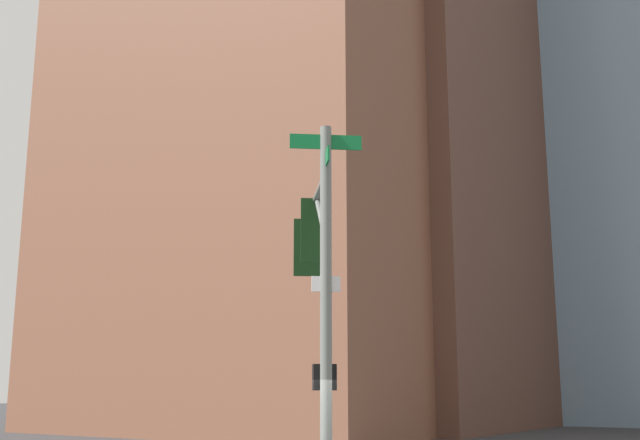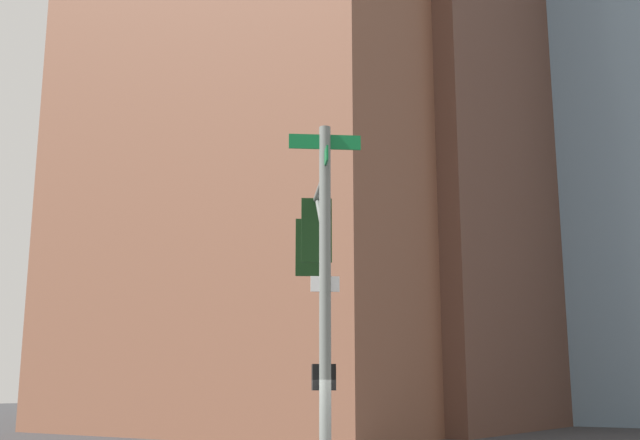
{
  "view_description": "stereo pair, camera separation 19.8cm",
  "coord_description": "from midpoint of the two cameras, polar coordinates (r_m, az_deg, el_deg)",
  "views": [
    {
      "loc": [
        -6.3,
        9.77,
        2.39
      ],
      "look_at": [
        1.01,
        -1.13,
        5.16
      ],
      "focal_mm": 44.42,
      "sensor_mm": 36.0,
      "label": 1
    },
    {
      "loc": [
        -6.46,
        9.66,
        2.39
      ],
      "look_at": [
        1.01,
        -1.13,
        5.16
      ],
      "focal_mm": 44.42,
      "sensor_mm": 36.0,
      "label": 2
    }
  ],
  "objects": [
    {
      "name": "building_brick_farside",
      "position": [
        69.55,
        13.68,
        3.59
      ],
      "size": [
        19.33,
        15.1,
        41.19
      ],
      "primitive_type": "cube",
      "color": "brown",
      "rests_on": "ground_plane"
    },
    {
      "name": "signal_pole_assembly",
      "position": [
        13.96,
        -0.7,
        -3.36
      ],
      "size": [
        3.48,
        4.01,
        6.51
      ],
      "rotation": [
        0.0,
        0.0,
        5.41
      ],
      "color": "slate",
      "rests_on": "ground_plane"
    },
    {
      "name": "building_brick_nearside",
      "position": [
        55.11,
        3.66,
        10.23
      ],
      "size": [
        19.55,
        18.8,
        46.33
      ],
      "primitive_type": "cube",
      "color": "brown",
      "rests_on": "ground_plane"
    },
    {
      "name": "building_brick_midblock",
      "position": [
        47.59,
        -3.33,
        3.74
      ],
      "size": [
        21.74,
        18.93,
        30.46
      ],
      "primitive_type": "cube",
      "color": "brown",
      "rests_on": "ground_plane"
    }
  ]
}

